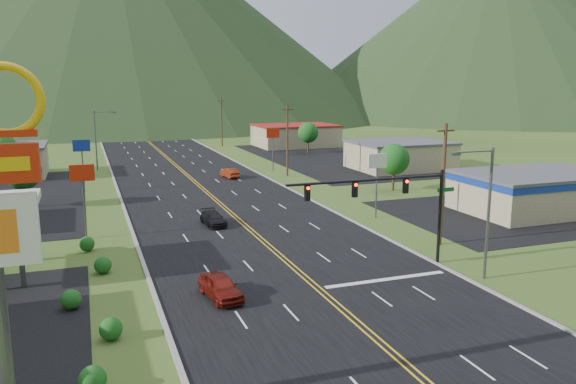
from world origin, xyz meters
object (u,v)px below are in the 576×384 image
object	(u,v)px
streetlight_east	(485,205)
car_dark_mid	(213,219)
streetlight_west	(98,136)
car_red_far	(230,173)
traffic_signal	(393,196)
car_red_near	(221,287)

from	to	relation	value
streetlight_east	car_dark_mid	size ratio (longest dim) A/B	2.12
streetlight_west	car_red_far	distance (m)	22.44
traffic_signal	streetlight_west	world-z (taller)	streetlight_west
traffic_signal	streetlight_west	distance (m)	58.88
streetlight_west	car_red_near	size ratio (longest dim) A/B	2.08
car_red_far	car_dark_mid	bearing A→B (deg)	64.06
car_red_near	traffic_signal	bearing A→B (deg)	-2.41
streetlight_west	car_red_near	bearing A→B (deg)	-84.66
car_dark_mid	car_red_near	bearing A→B (deg)	-105.30
car_red_near	car_red_far	world-z (taller)	car_red_near
car_dark_mid	streetlight_west	bearing A→B (deg)	98.66
car_red_near	car_dark_mid	size ratio (longest dim) A/B	1.02
streetlight_west	car_red_near	xyz separation A→B (m)	(5.37, -57.39, -4.45)
streetlight_west	car_dark_mid	world-z (taller)	streetlight_west
streetlight_east	streetlight_west	size ratio (longest dim) A/B	1.00
streetlight_west	car_dark_mid	xyz separation A→B (m)	(8.93, -39.35, -4.56)
traffic_signal	car_red_far	size ratio (longest dim) A/B	3.22
car_red_near	car_red_far	xyz separation A→B (m)	(11.56, 43.35, -0.06)
traffic_signal	car_red_far	world-z (taller)	traffic_signal
streetlight_west	car_dark_mid	distance (m)	40.61
car_red_near	car_red_far	distance (m)	44.87
streetlight_east	streetlight_west	distance (m)	64.21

